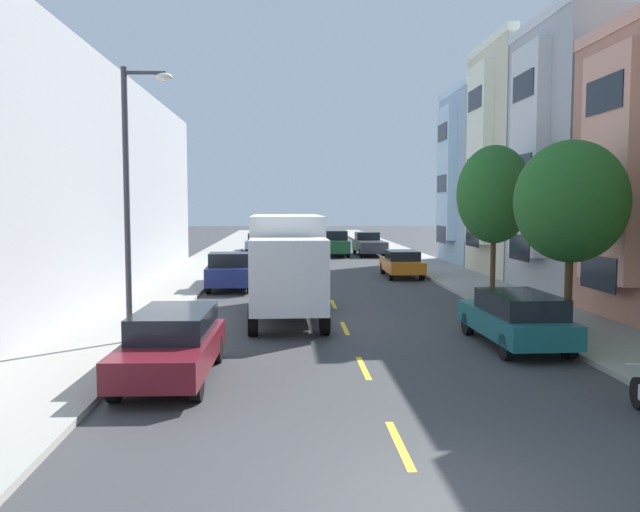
{
  "coord_description": "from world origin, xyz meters",
  "views": [
    {
      "loc": [
        -1.81,
        -8.22,
        3.87
      ],
      "look_at": [
        -0.1,
        25.28,
        1.23
      ],
      "focal_mm": 36.79,
      "sensor_mm": 36.0,
      "label": 1
    }
  ],
  "objects": [
    {
      "name": "ground_plane",
      "position": [
        0.0,
        30.0,
        0.0
      ],
      "size": [
        160.0,
        160.0,
        0.0
      ],
      "primitive_type": "plane",
      "color": "#38383A"
    },
    {
      "name": "sidewalk_left",
      "position": [
        -7.1,
        28.0,
        0.07
      ],
      "size": [
        3.2,
        120.0,
        0.14
      ],
      "primitive_type": "cube",
      "color": "#99968E",
      "rests_on": "ground_plane"
    },
    {
      "name": "sidewalk_right",
      "position": [
        7.1,
        28.0,
        0.07
      ],
      "size": [
        3.2,
        120.0,
        0.14
      ],
      "primitive_type": "cube",
      "color": "#99968E",
      "rests_on": "ground_plane"
    },
    {
      "name": "lane_centerline_dashes",
      "position": [
        0.0,
        24.5,
        0.0
      ],
      "size": [
        0.14,
        47.2,
        0.01
      ],
      "color": "yellow",
      "rests_on": "ground_plane"
    },
    {
      "name": "townhouse_fourth_cream",
      "position": [
        14.56,
        26.39,
        6.05
      ],
      "size": [
        12.54,
        6.93,
        12.51
      ],
      "color": "beige",
      "rests_on": "ground_plane"
    },
    {
      "name": "townhouse_fifth_powder_blue",
      "position": [
        13.94,
        33.52,
        5.44
      ],
      "size": [
        11.3,
        6.93,
        11.28
      ],
      "color": "#9EB7CC",
      "rests_on": "ground_plane"
    },
    {
      "name": "apartment_block_opposite",
      "position": [
        -13.7,
        20.0,
        4.73
      ],
      "size": [
        10.0,
        36.0,
        9.46
      ],
      "primitive_type": "cube",
      "color": "#A8A8AD",
      "rests_on": "ground_plane"
    },
    {
      "name": "street_tree_second",
      "position": [
        6.4,
        10.35,
        3.95
      ],
      "size": [
        3.22,
        3.22,
        5.59
      ],
      "color": "#47331E",
      "rests_on": "sidewalk_right"
    },
    {
      "name": "street_tree_third",
      "position": [
        6.4,
        17.37,
        4.26
      ],
      "size": [
        2.94,
        2.94,
        6.07
      ],
      "color": "#47331E",
      "rests_on": "sidewalk_right"
    },
    {
      "name": "street_lamp",
      "position": [
        -5.96,
        9.67,
        4.37
      ],
      "size": [
        1.35,
        0.28,
        7.37
      ],
      "color": "#38383D",
      "rests_on": "sidewalk_left"
    },
    {
      "name": "delivery_box_truck",
      "position": [
        -1.8,
        14.15,
        1.96
      ],
      "size": [
        2.52,
        7.68,
        3.49
      ],
      "color": "white",
      "rests_on": "ground_plane"
    },
    {
      "name": "parked_sedan_orange",
      "position": [
        4.33,
        26.33,
        0.75
      ],
      "size": [
        1.83,
        4.51,
        1.43
      ],
      "color": "orange",
      "rests_on": "ground_plane"
    },
    {
      "name": "parked_pickup_charcoal",
      "position": [
        4.49,
        41.52,
        0.83
      ],
      "size": [
        2.14,
        5.35,
        1.73
      ],
      "color": "#333338",
      "rests_on": "ground_plane"
    },
    {
      "name": "parked_wagon_burgundy",
      "position": [
        -4.36,
        6.26,
        0.8
      ],
      "size": [
        1.92,
        4.74,
        1.5
      ],
      "color": "maroon",
      "rests_on": "ground_plane"
    },
    {
      "name": "parked_hatchback_sky",
      "position": [
        -4.2,
        45.81,
        0.76
      ],
      "size": [
        1.83,
        4.04,
        1.5
      ],
      "color": "#7A9EC6",
      "rests_on": "ground_plane"
    },
    {
      "name": "parked_wagon_teal",
      "position": [
        4.42,
        9.11,
        0.8
      ],
      "size": [
        1.94,
        4.74,
        1.5
      ],
      "color": "#195B60",
      "rests_on": "ground_plane"
    },
    {
      "name": "parked_pickup_navy",
      "position": [
        -4.39,
        21.94,
        0.83
      ],
      "size": [
        2.15,
        5.36,
        1.73
      ],
      "color": "navy",
      "rests_on": "ground_plane"
    },
    {
      "name": "moving_forest_sedan",
      "position": [
        1.8,
        40.89,
        0.99
      ],
      "size": [
        1.95,
        4.8,
        1.93
      ],
      "color": "#194C28",
      "rests_on": "ground_plane"
    }
  ]
}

